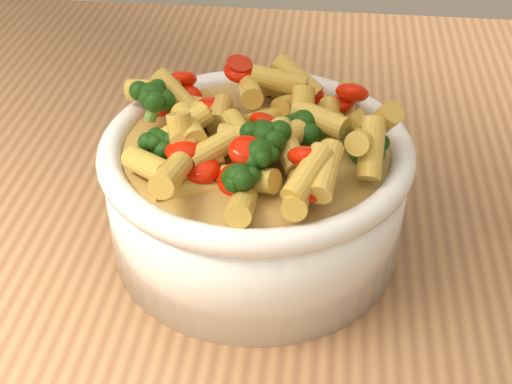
# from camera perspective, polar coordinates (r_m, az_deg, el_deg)

# --- Properties ---
(table) EXTENTS (1.20, 0.80, 0.90)m
(table) POSITION_cam_1_polar(r_m,az_deg,el_deg) (0.65, -3.89, -7.56)
(table) COLOR #B07A4B
(table) RESTS_ON ground
(serving_bowl) EXTENTS (0.22, 0.22, 0.09)m
(serving_bowl) POSITION_cam_1_polar(r_m,az_deg,el_deg) (0.51, -0.00, 0.10)
(serving_bowl) COLOR white
(serving_bowl) RESTS_ON table
(pasta_salad) EXTENTS (0.17, 0.17, 0.04)m
(pasta_salad) POSITION_cam_1_polar(r_m,az_deg,el_deg) (0.48, -0.00, 5.70)
(pasta_salad) COLOR #E5BC48
(pasta_salad) RESTS_ON serving_bowl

